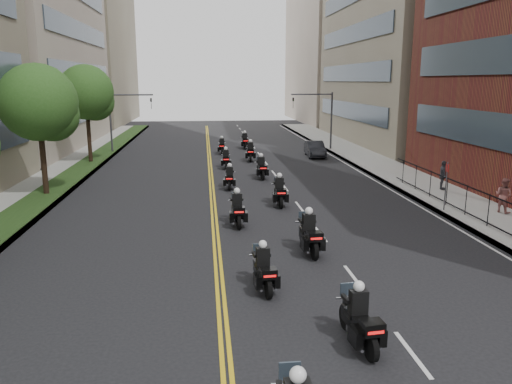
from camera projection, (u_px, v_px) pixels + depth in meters
sidewalk_right at (417, 183)px, 32.76m from camera, size 4.00×90.00×0.15m
sidewalk_left at (38, 192)px, 30.33m from camera, size 4.00×90.00×0.15m
grass_strip at (52, 190)px, 30.39m from camera, size 2.00×90.00×0.04m
building_right_tan at (422, 0)px, 52.78m from camera, size 15.11×28.00×30.00m
building_right_far at (344, 41)px, 82.34m from camera, size 15.00×28.00×26.00m
building_left_far at (73, 39)px, 77.94m from camera, size 16.00×28.00×26.00m
street_trees at (5, 115)px, 23.12m from camera, size 4.40×38.40×7.98m
traffic_signal_right at (322, 112)px, 48.22m from camera, size 4.09×0.20×5.60m
traffic_signal_left at (121, 113)px, 46.29m from camera, size 4.09×0.20×5.60m
motorcycle_1 at (360, 321)px, 12.74m from camera, size 0.65×2.33×1.72m
motorcycle_2 at (264, 271)px, 16.20m from camera, size 0.62×2.23×1.64m
motorcycle_3 at (309, 235)px, 19.64m from camera, size 0.60×2.50×1.84m
motorcycle_4 at (237, 211)px, 23.49m from camera, size 0.56×2.40×1.77m
motorcycle_5 at (279, 193)px, 27.24m from camera, size 0.57×2.41×1.78m
motorcycle_6 at (230, 179)px, 31.44m from camera, size 0.59×2.19×1.62m
motorcycle_7 at (261, 169)px, 34.74m from camera, size 0.56×2.38×1.76m
motorcycle_8 at (226, 160)px, 38.76m from camera, size 0.53×2.27×1.67m
motorcycle_9 at (250, 152)px, 42.26m from camera, size 0.66×2.50×1.85m
motorcycle_10 at (222, 147)px, 46.43m from camera, size 0.55×2.26×1.66m
motorcycle_11 at (245, 142)px, 49.98m from camera, size 0.56×2.43×1.79m
parked_sedan at (315, 149)px, 44.65m from camera, size 1.71×4.27×1.38m
pedestrian_b at (504, 195)px, 25.12m from camera, size 0.99×1.07×1.77m
pedestrian_c at (443, 175)px, 30.41m from camera, size 0.72×1.12×1.78m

